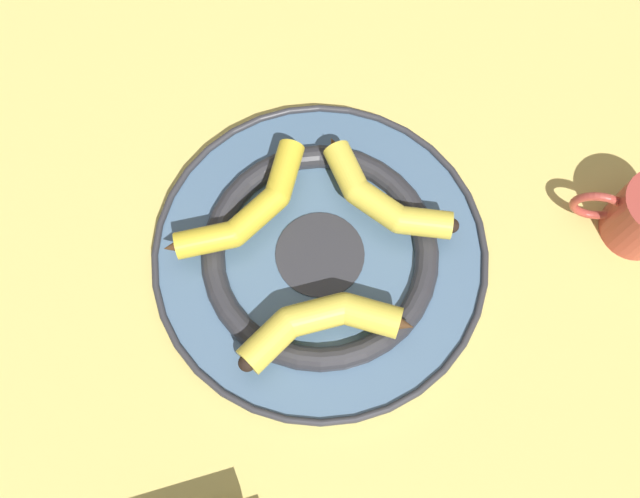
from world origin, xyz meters
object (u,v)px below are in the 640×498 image
decorative_bowl (320,255)px  banana_a (247,211)px  banana_c (322,323)px  banana_b (380,198)px

decorative_bowl → banana_a: size_ratio=2.19×
banana_c → banana_a: bearing=-71.7°
decorative_bowl → banana_c: 0.10m
banana_a → banana_b: 0.15m
decorative_bowl → banana_c: size_ratio=1.98×
banana_b → banana_c: bearing=-77.6°
decorative_bowl → banana_c: banana_c is taller
decorative_bowl → banana_c: bearing=79.8°
decorative_bowl → banana_b: bearing=-151.8°
banana_a → banana_b: same height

